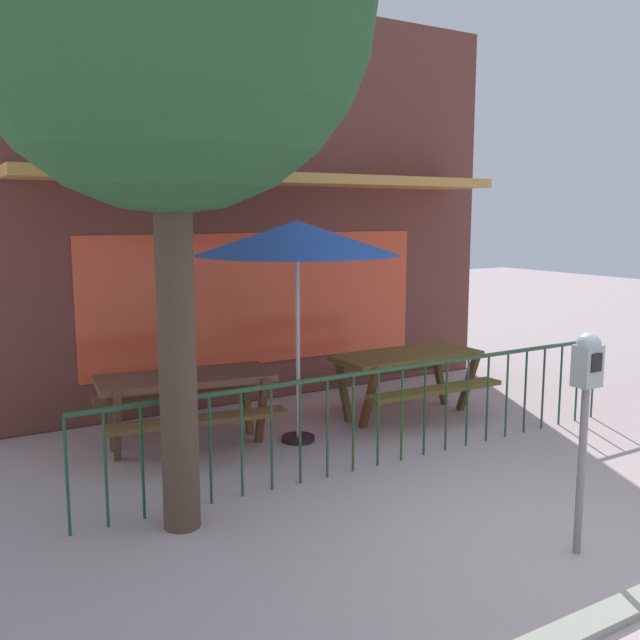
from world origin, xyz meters
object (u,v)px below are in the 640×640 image
Objects in this scene: parking_meter_near at (586,385)px; patio_umbrella at (297,239)px; picnic_table_right at (407,366)px; picnic_table_left at (186,390)px; street_tree at (166,3)px.

patio_umbrella is at bearing 98.49° from parking_meter_near.
picnic_table_right is 1.12× the size of parking_meter_near.
picnic_table_left is 4.08m from parking_meter_near.
patio_umbrella reaches higher than parking_meter_near.
patio_umbrella is (-1.61, -0.16, 1.57)m from picnic_table_right.
patio_umbrella is 2.85m from street_tree.
parking_meter_near is 3.99m from street_tree.
picnic_table_right is 4.99m from street_tree.
patio_umbrella reaches higher than picnic_table_left.
street_tree reaches higher than picnic_table_left.
picnic_table_right is at bearing 23.92° from street_tree.
picnic_table_left is at bearing 68.28° from street_tree.
picnic_table_left is at bearing 113.12° from parking_meter_near.
picnic_table_left and picnic_table_right have the same top height.
picnic_table_right is at bearing 5.77° from patio_umbrella.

